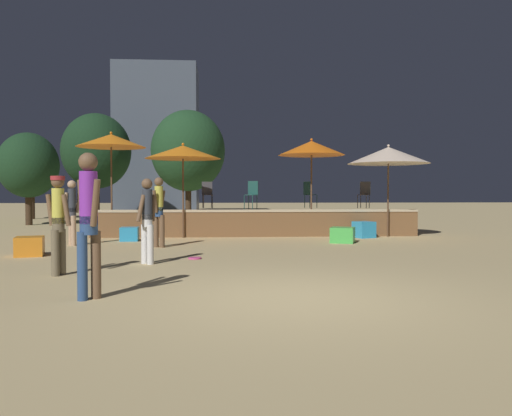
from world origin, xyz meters
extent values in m
plane|color=tan|center=(0.00, 0.00, 0.00)|extent=(120.00, 120.00, 0.00)
cube|color=brown|center=(0.11, 10.03, 0.39)|extent=(10.23, 2.25, 0.77)
cube|color=#CCB793|center=(0.11, 8.95, 0.81)|extent=(10.23, 0.12, 0.08)
cylinder|color=brown|center=(1.84, 9.06, 1.28)|extent=(0.05, 0.05, 2.55)
cone|color=orange|center=(1.84, 9.06, 2.78)|extent=(2.09, 2.09, 0.45)
sphere|color=orange|center=(1.84, 9.06, 3.04)|extent=(0.08, 0.08, 0.08)
cylinder|color=brown|center=(-2.15, 8.82, 1.20)|extent=(0.05, 0.05, 2.41)
cone|color=orange|center=(-2.15, 8.82, 2.61)|extent=(2.30, 2.30, 0.40)
sphere|color=orange|center=(-2.15, 8.82, 2.85)|extent=(0.08, 0.08, 0.08)
cylinder|color=brown|center=(4.21, 8.77, 1.14)|extent=(0.05, 0.05, 2.28)
cone|color=beige|center=(4.21, 8.77, 2.54)|extent=(2.53, 2.53, 0.52)
sphere|color=beige|center=(4.21, 8.77, 2.84)|extent=(0.08, 0.08, 0.08)
cylinder|color=brown|center=(-4.36, 9.14, 1.39)|extent=(0.05, 0.05, 2.78)
cone|color=orange|center=(-4.36, 9.14, 2.98)|extent=(2.10, 2.10, 0.40)
sphere|color=orange|center=(-4.36, 9.14, 3.21)|extent=(0.08, 0.08, 0.08)
cube|color=#2D9EDB|center=(3.37, 8.49, 0.25)|extent=(0.69, 0.69, 0.49)
cube|color=orange|center=(-5.15, 4.65, 0.21)|extent=(0.69, 0.69, 0.42)
cube|color=#2D9EDB|center=(-3.60, 7.93, 0.20)|extent=(0.53, 0.53, 0.39)
cube|color=#4CC651|center=(2.36, 7.06, 0.21)|extent=(0.81, 0.81, 0.42)
cylinder|color=white|center=(-2.45, 3.29, 0.38)|extent=(0.13, 0.13, 0.76)
cylinder|color=white|center=(-2.33, 3.19, 0.38)|extent=(0.13, 0.13, 0.76)
cylinder|color=white|center=(-2.39, 3.24, 0.84)|extent=(0.20, 0.20, 0.24)
cylinder|color=#333842|center=(-2.39, 3.24, 1.15)|extent=(0.20, 0.20, 0.58)
cylinder|color=brown|center=(-2.49, 3.11, 1.08)|extent=(0.20, 0.22, 0.52)
cylinder|color=brown|center=(-2.29, 3.36, 1.08)|extent=(0.14, 0.14, 0.52)
sphere|color=brown|center=(-2.39, 3.24, 1.55)|extent=(0.21, 0.21, 0.21)
cylinder|color=#72664C|center=(-3.64, 2.07, 0.38)|extent=(0.13, 0.13, 0.77)
cylinder|color=#72664C|center=(-3.70, 1.92, 0.38)|extent=(0.13, 0.13, 0.77)
cylinder|color=#72664C|center=(-3.67, 2.00, 0.85)|extent=(0.20, 0.20, 0.24)
cylinder|color=#D8D14C|center=(-3.67, 2.00, 1.16)|extent=(0.20, 0.20, 0.59)
cylinder|color=brown|center=(-3.82, 2.06, 1.09)|extent=(0.17, 0.13, 0.53)
cylinder|color=brown|center=(-3.52, 1.94, 1.09)|extent=(0.19, 0.14, 0.53)
sphere|color=brown|center=(-3.67, 2.00, 1.56)|extent=(0.21, 0.21, 0.21)
cylinder|color=#B22D33|center=(-3.67, 2.00, 1.62)|extent=(0.23, 0.23, 0.07)
cylinder|color=brown|center=(-2.59, 0.12, 0.44)|extent=(0.13, 0.13, 0.88)
cylinder|color=#2D4C7F|center=(-2.73, 0.00, 0.44)|extent=(0.13, 0.13, 0.88)
cylinder|color=#2D4C7F|center=(-2.66, 0.06, 0.96)|extent=(0.23, 0.23, 0.24)
cylinder|color=purple|center=(-2.66, 0.06, 1.32)|extent=(0.23, 0.23, 0.68)
cylinder|color=brown|center=(-2.78, 0.20, 1.25)|extent=(0.17, 0.18, 0.61)
cylinder|color=brown|center=(-2.54, -0.08, 1.25)|extent=(0.19, 0.21, 0.60)
sphere|color=brown|center=(-2.66, 0.06, 1.78)|extent=(0.24, 0.24, 0.24)
cylinder|color=brown|center=(-2.47, 6.15, 0.41)|extent=(0.13, 0.13, 0.82)
cylinder|color=brown|center=(-2.62, 6.22, 0.41)|extent=(0.13, 0.13, 0.82)
cylinder|color=#2D4C7F|center=(-2.54, 6.18, 0.90)|extent=(0.21, 0.21, 0.24)
cylinder|color=#D8D14C|center=(-2.54, 6.18, 1.23)|extent=(0.21, 0.21, 0.63)
cylinder|color=brown|center=(-2.48, 6.34, 1.16)|extent=(0.16, 0.24, 0.56)
cylinder|color=brown|center=(-2.61, 6.03, 1.16)|extent=(0.15, 0.21, 0.56)
sphere|color=brown|center=(-2.54, 6.18, 1.65)|extent=(0.22, 0.22, 0.22)
cylinder|color=tan|center=(-4.91, 6.82, 0.39)|extent=(0.13, 0.13, 0.78)
cylinder|color=tan|center=(-4.80, 6.69, 0.39)|extent=(0.13, 0.13, 0.78)
cylinder|color=#3F3F47|center=(-4.85, 6.75, 0.86)|extent=(0.20, 0.20, 0.24)
cylinder|color=#333842|center=(-4.85, 6.75, 1.19)|extent=(0.20, 0.20, 0.60)
cylinder|color=tan|center=(-4.98, 6.65, 1.12)|extent=(0.15, 0.15, 0.54)
cylinder|color=tan|center=(-4.72, 6.86, 1.12)|extent=(0.16, 0.15, 0.54)
sphere|color=tan|center=(-4.85, 6.75, 1.59)|extent=(0.21, 0.21, 0.21)
cylinder|color=#1E4C47|center=(-0.25, 9.45, 1.08)|extent=(0.02, 0.02, 0.45)
cylinder|color=#1E4C47|center=(0.00, 9.29, 1.08)|extent=(0.02, 0.02, 0.45)
cylinder|color=#1E4C47|center=(-0.10, 9.71, 1.08)|extent=(0.02, 0.02, 0.45)
cylinder|color=#1E4C47|center=(0.16, 9.55, 1.08)|extent=(0.02, 0.02, 0.45)
cylinder|color=#1E4C47|center=(-0.05, 9.50, 1.30)|extent=(0.40, 0.40, 0.02)
cube|color=#1E4C47|center=(0.04, 9.65, 1.53)|extent=(0.32, 0.21, 0.45)
cylinder|color=#47474C|center=(3.59, 10.02, 1.08)|extent=(0.02, 0.02, 0.45)
cylinder|color=#47474C|center=(3.83, 9.84, 1.08)|extent=(0.02, 0.02, 0.45)
cylinder|color=#47474C|center=(3.76, 10.26, 1.08)|extent=(0.02, 0.02, 0.45)
cylinder|color=#47474C|center=(4.00, 10.09, 1.08)|extent=(0.02, 0.02, 0.45)
cylinder|color=#47474C|center=(3.79, 10.05, 1.30)|extent=(0.40, 0.40, 0.02)
cube|color=#47474C|center=(3.89, 10.19, 1.53)|extent=(0.31, 0.23, 0.45)
cylinder|color=#1E4C47|center=(2.29, 10.46, 1.08)|extent=(0.02, 0.02, 0.45)
cylinder|color=#1E4C47|center=(2.15, 10.73, 1.08)|extent=(0.02, 0.02, 0.45)
cylinder|color=#1E4C47|center=(2.02, 10.33, 1.08)|extent=(0.02, 0.02, 0.45)
cylinder|color=#1E4C47|center=(1.88, 10.59, 1.08)|extent=(0.02, 0.02, 0.45)
cylinder|color=#1E4C47|center=(2.08, 10.53, 1.30)|extent=(0.40, 0.40, 0.02)
cube|color=#1E4C47|center=(1.93, 10.45, 1.53)|extent=(0.19, 0.34, 0.45)
cylinder|color=#47474C|center=(-1.59, 10.44, 1.08)|extent=(0.02, 0.02, 0.45)
cylinder|color=#47474C|center=(-1.29, 10.48, 1.08)|extent=(0.02, 0.02, 0.45)
cylinder|color=#47474C|center=(-1.63, 10.74, 1.08)|extent=(0.02, 0.02, 0.45)
cylinder|color=#47474C|center=(-1.33, 10.78, 1.08)|extent=(0.02, 0.02, 0.45)
cylinder|color=#47474C|center=(-1.46, 10.61, 1.30)|extent=(0.40, 0.40, 0.02)
cube|color=#47474C|center=(-1.48, 10.78, 1.53)|extent=(0.36, 0.08, 0.45)
cylinder|color=#E54C99|center=(-1.52, 3.92, 0.02)|extent=(0.27, 0.27, 0.03)
cylinder|color=#3D2B1C|center=(-9.15, 15.21, 0.71)|extent=(0.28, 0.28, 1.41)
ellipsoid|color=#19381E|center=(-9.15, 15.21, 2.54)|extent=(2.50, 2.50, 2.75)
cylinder|color=#3D2B1C|center=(-2.56, 17.01, 0.89)|extent=(0.28, 0.28, 1.78)
ellipsoid|color=#1E4223|center=(-2.56, 17.01, 3.33)|extent=(3.44, 3.44, 3.78)
cylinder|color=#3D2B1C|center=(-10.90, 20.23, 0.69)|extent=(0.28, 0.28, 1.37)
ellipsoid|color=black|center=(-10.90, 20.23, 2.34)|extent=(2.14, 2.14, 2.36)
cylinder|color=#3D2B1C|center=(-7.40, 19.55, 0.97)|extent=(0.28, 0.28, 1.93)
ellipsoid|color=#19381E|center=(-7.40, 19.55, 3.50)|extent=(3.48, 3.48, 3.83)
cube|color=#4C5666|center=(-5.17, 26.17, 4.73)|extent=(5.17, 3.46, 9.46)
camera|label=1|loc=(-0.93, -6.48, 1.39)|focal=35.00mm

